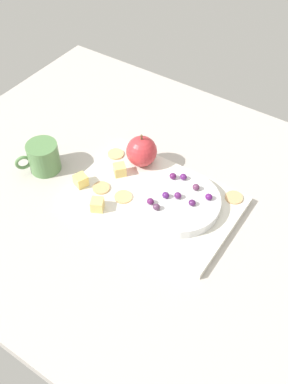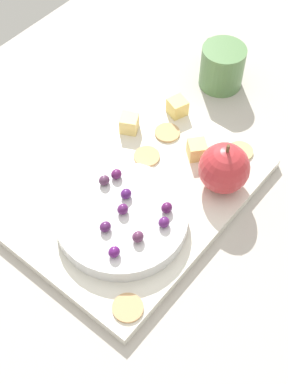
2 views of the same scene
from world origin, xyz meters
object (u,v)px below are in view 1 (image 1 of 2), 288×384
cheese_cube_1 (81,180)px  cup (43,157)px  platter (155,200)px  grape_3 (179,194)px  cracker_1 (123,197)px  grape_4 (156,207)px  grape_1 (150,201)px  grape_2 (209,197)px  grape_7 (183,177)px  grape_0 (166,195)px  cracker_2 (234,197)px  grape_8 (196,187)px  cracker_0 (116,154)px  cracker_3 (101,188)px  cheese_cube_0 (120,170)px  cheese_cube_2 (97,205)px  serving_dish (178,203)px  grape_5 (192,203)px  grape_6 (173,176)px  apple_whole (142,151)px

cheese_cube_1 → cup: 12.12cm
platter → grape_3: size_ratio=22.76×
cracker_1 → grape_4: (-9.22, 0.41, 2.90)cm
grape_1 → grape_2: same height
grape_2 → grape_7: (7.77, -2.20, -0.01)cm
platter → grape_0: size_ratio=22.76×
cracker_2 → grape_8: grape_8 is taller
cracker_0 → cracker_3: (-4.09, 11.25, 0.00)cm
cracker_1 → cracker_2: bearing=-146.5°
cheese_cube_0 → grape_0: grape_0 is taller
cheese_cube_2 → cracker_3: cheese_cube_2 is taller
cheese_cube_0 → grape_8: (-18.61, -3.63, 1.78)cm
serving_dish → grape_1: size_ratio=11.37×
cheese_cube_0 → cracker_0: bearing=-45.4°
serving_dish → cracker_3: serving_dish is taller
grape_7 → cup: bearing=21.0°
cracker_3 → grape_8: (-19.39, -9.95, 2.95)cm
platter → grape_1: grape_1 is taller
cheese_cube_2 → grape_5: (-17.77, -10.66, 1.69)cm
grape_1 → cheese_cube_1: bearing=7.5°
cracker_1 → cheese_cube_1: bearing=11.5°
cheese_cube_2 → grape_6: size_ratio=1.68×
grape_3 → cup: size_ratio=0.17×
grape_3 → grape_8: 4.56cm
cracker_1 → grape_1: bearing=-178.4°
apple_whole → grape_6: size_ratio=4.58×
grape_7 → platter: bearing=61.9°
grape_4 → grape_0: bearing=-87.9°
grape_6 → grape_1: bearing=89.5°
grape_8 → grape_2: bearing=165.8°
grape_5 → grape_7: (5.56, -5.88, 0.03)cm
cheese_cube_0 → grape_8: 19.05cm
cracker_0 → cracker_2: bearing=-174.0°
grape_6 → grape_8: bearing=179.1°
grape_0 → grape_6: (1.74, -5.90, 0.04)cm
cheese_cube_2 → grape_1: 11.87cm
cracker_0 → grape_2: grape_2 is taller
apple_whole → cheese_cube_2: apple_whole is taller
grape_6 → grape_8: 6.12cm
serving_dish → grape_6: 6.75cm
platter → cheese_cube_0: cheese_cube_0 is taller
cracker_0 → grape_8: size_ratio=2.47×
grape_4 → grape_7: same height
grape_0 → grape_5: same height
cracker_0 → grape_1: size_ratio=2.47×
grape_1 → grape_3: size_ratio=1.00×
cracker_2 → grape_3: 13.32cm
cheese_cube_1 → cracker_3: 5.06cm
grape_5 → serving_dish: bearing=1.2°
grape_4 → grape_7: (-0.21, -11.06, 0.00)cm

